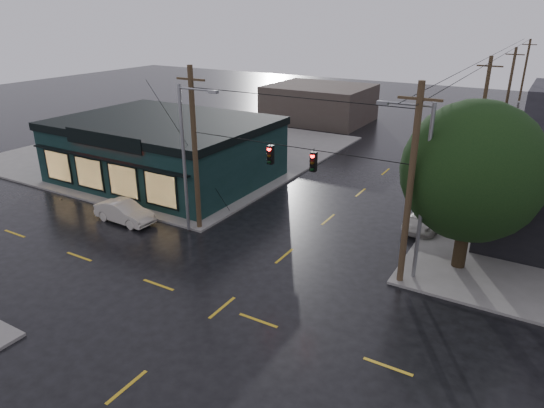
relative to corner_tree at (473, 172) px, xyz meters
The scene contains 15 objects.
ground_plane 14.09m from the corner_tree, 132.49° to the right, with size 160.00×160.00×0.00m, color black.
sidewalk_nw 31.07m from the corner_tree, 160.07° to the left, with size 28.00×28.00×0.15m, color slate.
pizza_shop 24.18m from the corner_tree, behind, with size 16.30×12.34×4.90m.
corner_tree is the anchor object (origin of this frame).
utility_pole_nw 16.51m from the corner_tree, 168.62° to the right, with size 2.00×0.32×10.15m, color #342517, non-canonical shape.
utility_pole_ne 6.68m from the corner_tree, 126.42° to the right, with size 2.00×0.32×10.15m, color #342517, non-canonical shape.
utility_pole_far_a 19.36m from the corner_tree, 97.01° to the left, with size 2.00×0.32×9.65m, color #342517, non-canonical shape.
utility_pole_far_b 38.88m from the corner_tree, 93.38° to the left, with size 2.00×0.32×9.15m, color #342517, non-canonical shape.
utility_pole_far_c 58.73m from the corner_tree, 92.22° to the left, with size 2.00×0.32×9.15m, color #342517, non-canonical shape.
span_signal_assembly 9.20m from the corner_tree, 160.49° to the right, with size 13.00×0.48×1.23m.
streetlight_nw 16.93m from the corner_tree, 166.38° to the right, with size 5.40×0.30×9.15m, color gray, non-canonical shape.
streetlight_ne 6.23m from the corner_tree, 126.68° to the right, with size 5.40×0.30×9.15m, color gray, non-canonical shape.
bg_building_west 38.14m from the corner_tree, 126.80° to the left, with size 12.00×10.00×4.40m, color #3F342D.
sedan_cream 21.23m from the corner_tree, 166.75° to the right, with size 1.50×4.31×1.42m, color beige.
suv_silver 7.15m from the corner_tree, 123.28° to the left, with size 2.03×4.41×1.22m, color #AEAAA1.
Camera 1 is at (11.84, -15.45, 12.98)m, focal length 32.00 mm.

